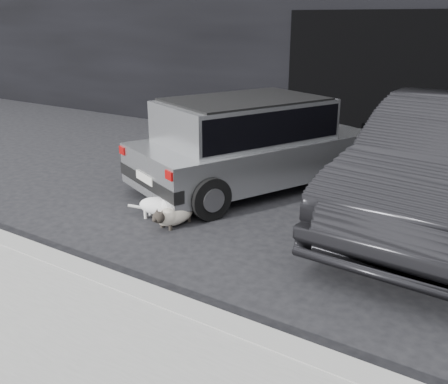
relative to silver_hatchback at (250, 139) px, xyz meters
The scene contains 9 objects.
ground 1.10m from the silver_hatchback, 84.09° to the right, with size 80.00×80.00×0.00m, color black.
building_facade 5.59m from the silver_hatchback, 78.21° to the left, with size 34.00×4.00×5.00m, color black.
garage_opening 3.41m from the silver_hatchback, 71.19° to the left, with size 4.00×0.10×2.60m, color black.
curb 3.64m from the silver_hatchback, 72.36° to the right, with size 18.00×0.25×0.12m, color gray.
sidewalk 4.78m from the silver_hatchback, 76.77° to the right, with size 18.00×2.20×0.11m, color gray.
silver_hatchback is the anchor object (origin of this frame).
second_car 2.76m from the silver_hatchback, ahead, with size 1.65×4.73×1.56m, color black.
cat_siamese 1.98m from the silver_hatchback, 89.72° to the right, with size 0.34×0.85×0.29m.
cat_white 1.88m from the silver_hatchback, 98.62° to the right, with size 0.75×0.38×0.36m.
Camera 1 is at (3.61, -5.53, 2.46)m, focal length 40.00 mm.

